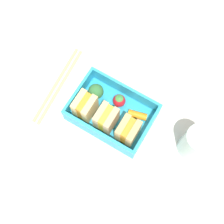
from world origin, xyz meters
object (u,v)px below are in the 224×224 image
carrot_stick_far_left (137,115)px  folded_napkin (135,60)px  sandwich_left (128,131)px  broccoli_floret (96,92)px  sandwich_center_left (106,119)px  chopstick_pair (58,85)px  sandwich_center (85,107)px  drinking_glass (195,143)px  strawberry_far_left (118,100)px

carrot_stick_far_left → folded_napkin: (7.52, -12.32, -1.80)cm
sandwich_left → folded_napkin: bearing=-65.5°
sandwich_left → broccoli_floret: 11.40cm
sandwich_center_left → folded_napkin: (2.53, -17.09, -4.14)cm
broccoli_floret → chopstick_pair: size_ratio=0.20×
sandwich_center → chopstick_pair: 10.35cm
folded_napkin → sandwich_center: bearing=81.0°
broccoli_floret → drinking_glass: 23.46cm
sandwich_left → chopstick_pair: 20.29cm
drinking_glass → sandwich_left: bearing=20.2°
sandwich_left → broccoli_floret: bearing=-22.4°
sandwich_left → broccoli_floret: sandwich_left is taller
sandwich_left → carrot_stick_far_left: (0.25, -4.77, -2.34)cm
broccoli_floret → folded_napkin: bearing=-102.1°
chopstick_pair → drinking_glass: bearing=-175.6°
sandwich_center_left → broccoli_floret: 6.87cm
sandwich_left → drinking_glass: size_ratio=0.67×
strawberry_far_left → drinking_glass: drinking_glass is taller
sandwich_center_left → chopstick_pair: sandwich_center_left is taller
carrot_stick_far_left → strawberry_far_left: (5.37, -0.65, 0.74)cm
broccoli_floret → drinking_glass: drinking_glass is taller
sandwich_center_left → carrot_stick_far_left: bearing=-136.3°
drinking_glass → broccoli_floret: bearing=1.0°
sandwich_center → strawberry_far_left: 7.45cm
drinking_glass → folded_napkin: bearing=-30.8°
sandwich_center_left → carrot_stick_far_left: size_ratio=1.52×
sandwich_center → drinking_glass: 23.88cm
chopstick_pair → carrot_stick_far_left: bearing=-172.5°
strawberry_far_left → chopstick_pair: 14.71cm
strawberry_far_left → broccoli_floret: 5.08cm
drinking_glass → folded_napkin: drinking_glass is taller
carrot_stick_far_left → broccoli_floret: size_ratio=1.00×
carrot_stick_far_left → folded_napkin: size_ratio=0.35×
broccoli_floret → folded_napkin: size_ratio=0.35×
folded_napkin → sandwich_left: bearing=114.5°
sandwich_center_left → sandwich_center: bearing=0.0°
broccoli_floret → sandwich_center_left: bearing=140.6°
sandwich_center → sandwich_center_left: bearing=180.0°
sandwich_center_left → sandwich_center: size_ratio=1.00×
sandwich_left → strawberry_far_left: (5.62, -5.41, -1.60)cm
strawberry_far_left → folded_napkin: bearing=-79.5°
sandwich_center → broccoli_floret: (0.03, -4.33, -0.77)cm
sandwich_center → carrot_stick_far_left: size_ratio=1.52×
sandwich_left → drinking_glass: bearing=-159.8°
carrot_stick_far_left → strawberry_far_left: bearing=-6.9°
sandwich_center_left → folded_napkin: sandwich_center_left is taller
sandwich_center → drinking_glass: bearing=-168.5°
strawberry_far_left → broccoli_floret: size_ratio=0.83×
strawberry_far_left → drinking_glass: 18.65cm
sandwich_center_left → carrot_stick_far_left: sandwich_center_left is taller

